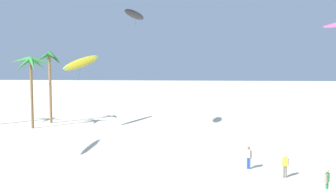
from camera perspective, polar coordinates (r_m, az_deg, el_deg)
The scene contains 7 objects.
palm_tree_1 at distance 48.27m, azimuth -19.35°, elevation 3.86°, with size 5.20×4.56×8.46m.
palm_tree_2 at distance 51.51m, azimuth -16.88°, elevation 4.34°, with size 3.59×3.70×9.13m.
flying_kite_1 at distance 47.33m, azimuth -12.44°, elevation 4.59°, with size 3.11×10.87×9.00m.
flying_kite_2 at distance 43.37m, azimuth -4.90°, elevation 11.50°, with size 3.32×5.84×13.45m.
person_foreground_walker at distance 29.60m, azimuth 11.68°, elevation -8.86°, with size 0.39×0.38×1.68m.
person_near_left at distance 25.29m, azimuth 22.16°, elevation -11.63°, with size 0.33×0.44×1.59m.
person_near_right at distance 28.10m, azimuth 16.69°, elevation -9.76°, with size 0.51×0.24×1.64m.
Camera 1 is at (5.75, -5.22, 7.94)m, focal length 41.83 mm.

